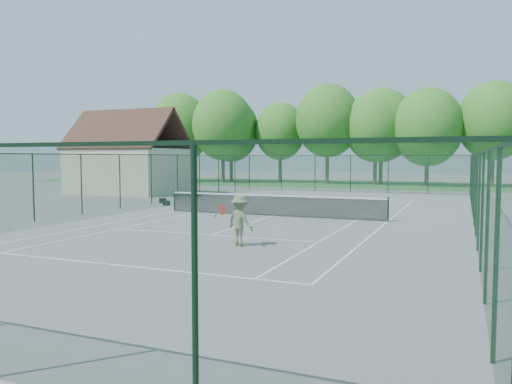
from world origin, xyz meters
TOP-DOWN VIEW (x-y plane):
  - ground at (0.00, 0.00)m, footprint 140.00×140.00m
  - grass_far at (0.00, 30.00)m, footprint 80.00×16.00m
  - court_lines at (0.00, 0.00)m, footprint 11.05×23.85m
  - tennis_net at (0.00, 0.00)m, footprint 11.08×0.08m
  - fence_enclosure at (0.00, 0.00)m, footprint 18.05×36.05m
  - utility_building at (-16.00, 10.00)m, footprint 8.60×6.27m
  - tree_line_far at (0.00, 30.00)m, footprint 39.40×6.40m
  - sports_bag_a at (-8.71, 3.77)m, footprint 0.41×0.28m
  - sports_bag_b at (-7.61, 2.49)m, footprint 0.40×0.27m
  - tennis_player at (1.96, -7.99)m, footprint 2.04×0.99m

SIDE VIEW (x-z plane):
  - ground at x=0.00m, z-range 0.00..0.00m
  - court_lines at x=0.00m, z-range 0.00..0.01m
  - grass_far at x=0.00m, z-range 0.00..0.01m
  - sports_bag_b at x=-7.61m, z-range 0.00..0.29m
  - sports_bag_a at x=-8.71m, z-range 0.00..0.31m
  - tennis_net at x=0.00m, z-range 0.03..1.13m
  - tennis_player at x=1.96m, z-range 0.00..1.64m
  - fence_enclosure at x=0.00m, z-range 0.05..3.07m
  - utility_building at x=-16.00m, z-range -0.20..6.44m
  - tree_line_far at x=0.00m, z-range 1.14..10.84m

